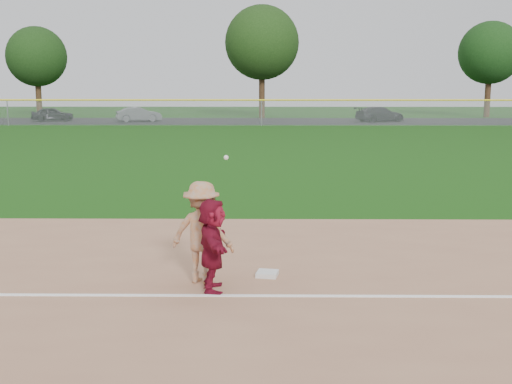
{
  "coord_description": "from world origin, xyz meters",
  "views": [
    {
      "loc": [
        0.14,
        -10.53,
        3.36
      ],
      "look_at": [
        0.0,
        1.5,
        1.3
      ],
      "focal_mm": 45.0,
      "sensor_mm": 36.0,
      "label": 1
    }
  ],
  "objects_px": {
    "car_mid": "(139,114)",
    "car_right": "(380,114)",
    "base_runner": "(212,245)",
    "car_left": "(52,114)",
    "first_base": "(267,274)"
  },
  "relations": [
    {
      "from": "first_base",
      "to": "car_mid",
      "type": "distance_m",
      "value": 46.09
    },
    {
      "from": "base_runner",
      "to": "car_right",
      "type": "bearing_deg",
      "value": -18.4
    },
    {
      "from": "car_mid",
      "to": "car_right",
      "type": "xyz_separation_m",
      "value": [
        20.89,
        0.32,
        0.01
      ]
    },
    {
      "from": "base_runner",
      "to": "car_left",
      "type": "bearing_deg",
      "value": 15.9
    },
    {
      "from": "base_runner",
      "to": "car_mid",
      "type": "height_order",
      "value": "base_runner"
    },
    {
      "from": "base_runner",
      "to": "car_right",
      "type": "distance_m",
      "value": 47.18
    },
    {
      "from": "first_base",
      "to": "car_mid",
      "type": "height_order",
      "value": "car_mid"
    },
    {
      "from": "car_left",
      "to": "car_right",
      "type": "height_order",
      "value": "car_right"
    },
    {
      "from": "car_right",
      "to": "base_runner",
      "type": "bearing_deg",
      "value": 142.7
    },
    {
      "from": "base_runner",
      "to": "car_right",
      "type": "relative_size",
      "value": 0.34
    },
    {
      "from": "car_right",
      "to": "car_left",
      "type": "bearing_deg",
      "value": 65.51
    },
    {
      "from": "car_left",
      "to": "car_mid",
      "type": "distance_m",
      "value": 7.71
    },
    {
      "from": "first_base",
      "to": "car_right",
      "type": "xyz_separation_m",
      "value": [
        10.03,
        45.11,
        0.59
      ]
    },
    {
      "from": "first_base",
      "to": "car_left",
      "type": "bearing_deg",
      "value": 112.21
    },
    {
      "from": "car_left",
      "to": "car_right",
      "type": "xyz_separation_m",
      "value": [
        28.58,
        -0.29,
        0.03
      ]
    }
  ]
}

